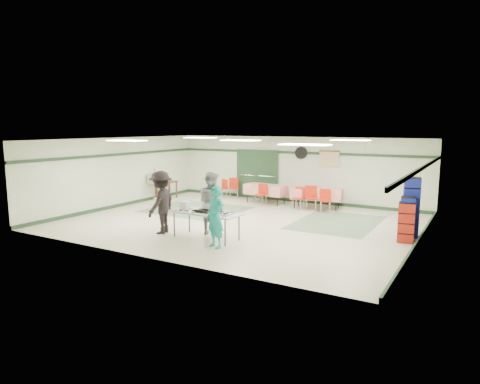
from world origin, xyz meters
The scene contains 42 objects.
floor centered at (0.00, 0.00, 0.00)m, with size 11.00×11.00×0.00m, color beige.
ceiling centered at (0.00, 0.00, 2.70)m, with size 11.00×11.00×0.00m, color white.
wall_back centered at (0.00, 4.50, 1.35)m, with size 11.00×11.00×0.00m, color beige.
wall_front centered at (0.00, -4.50, 1.35)m, with size 11.00×11.00×0.00m, color beige.
wall_left centered at (-5.50, 0.00, 1.35)m, with size 9.00×9.00×0.00m, color beige.
wall_right centered at (5.50, 0.00, 1.35)m, with size 9.00×9.00×0.00m, color beige.
trim_back centered at (0.00, 4.47, 2.05)m, with size 11.00×0.06×0.10m, color #1E3820.
baseboard_back centered at (0.00, 4.47, 0.06)m, with size 11.00×0.06×0.12m, color #1E3820.
trim_left centered at (-5.47, 0.00, 2.05)m, with size 9.00×0.06×0.10m, color #1E3820.
baseboard_left centered at (-5.47, 0.00, 0.06)m, with size 9.00×0.06×0.12m, color #1E3820.
trim_right centered at (5.47, 0.00, 2.05)m, with size 9.00×0.06×0.10m, color #1E3820.
baseboard_right centered at (5.47, 0.00, 0.06)m, with size 9.00×0.06×0.12m, color #1E3820.
green_patch_a centered at (-2.50, 1.00, 0.00)m, with size 3.50×3.00×0.01m, color slate.
green_patch_b centered at (2.80, 1.50, 0.00)m, with size 2.50×3.50×0.01m, color slate.
double_door_left centered at (-2.20, 4.44, 1.05)m, with size 0.90×0.06×2.10m, color #949693.
double_door_right centered at (-1.25, 4.44, 1.05)m, with size 0.90×0.06×2.10m, color #949693.
door_frame centered at (-1.73, 4.42, 1.05)m, with size 2.00×0.03×2.15m, color #1E3820.
wall_fan centered at (0.30, 4.44, 2.05)m, with size 0.50×0.50×0.10m, color black.
scroll_banner centered at (1.50, 4.44, 1.85)m, with size 0.80×0.02×0.60m, color #D9C588.
serving_table centered at (0.23, -2.32, 0.72)m, with size 2.10×0.94×0.76m.
sheet_tray_right centered at (0.75, -2.33, 0.77)m, with size 0.61×0.47×0.02m, color silver.
sheet_tray_mid centered at (0.17, -2.26, 0.77)m, with size 0.54×0.41×0.02m, color silver.
sheet_tray_left centered at (-0.28, -2.48, 0.77)m, with size 0.64×0.48×0.02m, color silver.
baking_pan centered at (0.21, -2.40, 0.80)m, with size 0.44×0.27×0.08m, color black.
foam_box_stack centered at (-0.57, -2.21, 0.87)m, with size 0.24×0.22×0.22m, color white.
volunteer_teal centered at (0.96, -2.94, 0.81)m, with size 0.59×0.39×1.62m, color #148C83.
volunteer_grey centered at (0.08, -1.81, 0.92)m, with size 0.90×0.70×1.84m, color gray.
volunteer_dark centered at (-1.27, -2.46, 0.93)m, with size 1.20×0.69×1.85m, color black.
dining_table_a centered at (1.34, 3.56, 0.57)m, with size 2.01×1.14×0.77m.
dining_table_b centered at (-0.86, 3.56, 0.57)m, with size 1.77×0.88×0.77m.
chair_a centered at (1.33, 2.99, 0.57)m, with size 0.56×0.56×0.93m.
chair_b centered at (0.86, 2.99, 0.52)m, with size 0.40×0.40×0.85m.
chair_c centered at (1.88, 2.98, 0.52)m, with size 0.52×0.52×0.85m.
chair_d centered at (-0.75, 2.99, 0.53)m, with size 0.42×0.42×0.86m.
chair_loose_a centered at (-2.67, 4.03, 0.54)m, with size 0.56×0.56×0.88m.
chair_loose_b centered at (-3.09, 3.83, 0.50)m, with size 0.48×0.48×0.81m.
crate_stack_blue_a centered at (5.15, 0.24, 0.62)m, with size 0.38×0.38×1.23m, color navy.
crate_stack_red centered at (5.15, 0.10, 0.55)m, with size 0.42×0.42×1.10m, color #A22010.
crate_stack_blue_b centered at (5.15, 0.77, 0.85)m, with size 0.44×0.44×1.71m, color navy.
printer_table centered at (-5.15, 2.43, 0.64)m, with size 0.73×1.00×0.74m.
office_printer centered at (-5.15, 1.70, 0.95)m, with size 0.51×0.45×0.41m, color #A8A7A3.
broom centered at (-5.23, 1.88, 0.73)m, with size 0.03×0.03×1.40m, color brown.
Camera 1 is at (6.92, -11.97, 3.13)m, focal length 32.00 mm.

